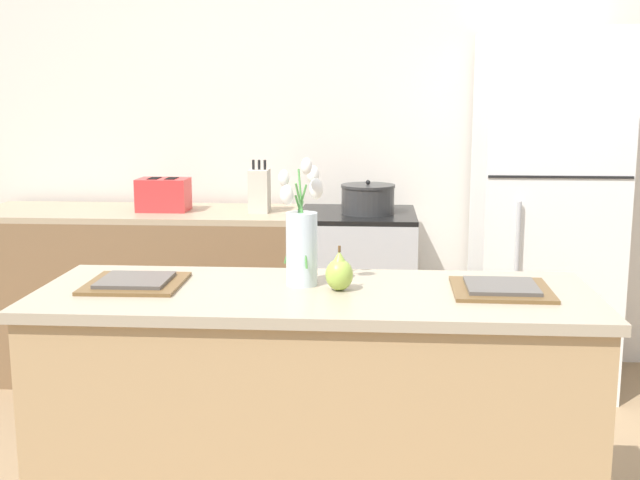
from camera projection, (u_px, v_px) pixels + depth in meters
back_wall at (342, 122)px, 4.46m from camera, size 5.20×0.08×2.70m
kitchen_island at (315, 419)px, 2.67m from camera, size 1.80×0.66×0.88m
back_counter at (141, 293)px, 4.31m from camera, size 1.68×0.60×0.90m
stove_range at (357, 297)px, 4.23m from camera, size 0.60×0.61×0.90m
refrigerator at (544, 213)px, 4.08m from camera, size 0.68×0.67×1.81m
flower_vase at (302, 238)px, 2.63m from camera, size 0.15×0.15×0.43m
pear_figurine at (339, 273)px, 2.58m from camera, size 0.09×0.09×0.15m
plate_setting_left at (135, 282)px, 2.66m from camera, size 0.32×0.32×0.02m
plate_setting_right at (501, 288)px, 2.57m from camera, size 0.32×0.32×0.02m
toaster at (163, 195)px, 4.18m from camera, size 0.28×0.18×0.17m
cooking_pot at (368, 199)px, 4.10m from camera, size 0.28×0.28×0.17m
knife_block at (259, 191)px, 4.14m from camera, size 0.10×0.14×0.27m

